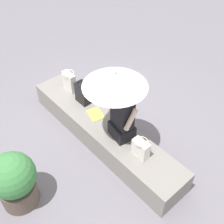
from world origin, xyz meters
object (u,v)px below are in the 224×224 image
Objects in this scene: handbag_black at (141,148)px; planter_near at (14,180)px; person_seated at (122,116)px; magazine at (95,114)px; shoulder_bag_spare at (69,81)px; parasol at (115,80)px; tote_bag_canvas at (83,93)px.

handbag_black is 0.32× the size of planter_near.
magazine is (0.60, 0.01, -0.38)m from person_seated.
person_seated reaches higher than magazine.
handbag_black is 1.82m from shoulder_bag_spare.
planter_near is at bearing 123.87° from shoulder_bag_spare.
person_seated is 0.62m from parasol.
person_seated is at bearing -7.42° from handbag_black.
planter_near is at bearing 64.10° from handbag_black.
shoulder_bag_spare is at bearing 9.78° from magazine.
parasol reaches higher than tote_bag_canvas.
parasol is 4.02× the size of magazine.
parasol is (0.08, 0.07, 0.61)m from person_seated.
parasol is 1.54m from shoulder_bag_spare.
person_seated reaches higher than tote_bag_canvas.
person_seated is 1.63m from planter_near.
magazine is at bearing 171.64° from tote_bag_canvas.
planter_near is at bearing 115.51° from magazine.
shoulder_bag_spare is 0.42× the size of planter_near.
parasol is at bearing 172.96° from tote_bag_canvas.
handbag_black is at bearing -115.90° from planter_near.
handbag_black is 0.77× the size of shoulder_bag_spare.
tote_bag_canvas reaches higher than shoulder_bag_spare.
person_seated is at bearing 177.54° from tote_bag_canvas.
shoulder_bag_spare is at bearing -56.13° from planter_near.
magazine is at bearing -2.40° from handbag_black.
parasol is at bearing -98.18° from planter_near.
parasol reaches higher than magazine.
tote_bag_canvas is at bearing -67.14° from planter_near.
magazine is at bearing 175.26° from shoulder_bag_spare.
person_seated is 3.21× the size of magazine.
handbag_black is (-0.52, -0.01, -0.86)m from parasol.
planter_near reaches higher than shoulder_bag_spare.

